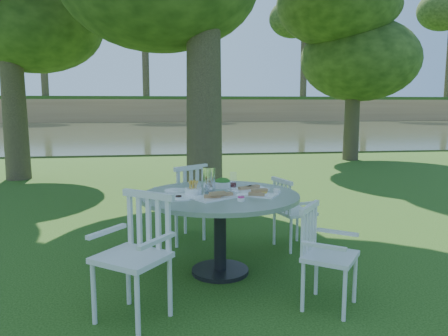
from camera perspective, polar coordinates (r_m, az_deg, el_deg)
The scene contains 9 objects.
ground at distance 5.49m, azimuth 0.31°, elevation -9.11°, with size 140.00×140.00×0.00m, color #17390B.
table at distance 4.22m, azimuth -0.52°, elevation -5.21°, with size 1.52×1.52×0.79m.
chair_ne at distance 5.05m, azimuth 8.44°, elevation -5.15°, with size 0.48×0.50×0.81m.
chair_nw at distance 5.22m, azimuth -5.06°, elevation -3.81°, with size 0.64×0.63×0.94m.
chair_sw at distance 3.47m, azimuth -10.96°, elevation -9.87°, with size 0.66×0.66×0.96m.
chair_se at distance 3.68m, azimuth 12.48°, elevation -10.12°, with size 0.57×0.57×0.83m.
tableware at distance 4.23m, azimuth -1.13°, elevation -2.64°, with size 1.13×0.81×0.24m.
river at distance 28.24m, azimuth -6.84°, elevation 4.82°, with size 100.00×28.00×0.12m, color #2D331E.
far_bank at distance 46.65m, azimuth -7.33°, elevation 15.04°, with size 100.00×18.00×15.20m.
Camera 1 is at (-0.80, -5.18, 1.63)m, focal length 35.00 mm.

